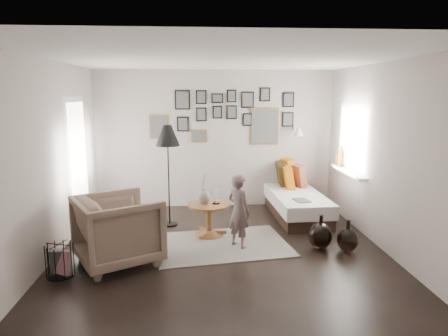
{
  "coord_description": "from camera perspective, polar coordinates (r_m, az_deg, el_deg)",
  "views": [
    {
      "loc": [
        -0.33,
        -5.19,
        2.16
      ],
      "look_at": [
        0.05,
        0.5,
        1.1
      ],
      "focal_mm": 32.0,
      "sensor_mm": 36.0,
      "label": 1
    }
  ],
  "objects": [
    {
      "name": "ground",
      "position": [
        5.63,
        -0.17,
        -12.03
      ],
      "size": [
        4.8,
        4.8,
        0.0
      ],
      "primitive_type": "plane",
      "color": "black",
      "rests_on": "ground"
    },
    {
      "name": "wall_back",
      "position": [
        7.64,
        -1.33,
        4.08
      ],
      "size": [
        4.5,
        0.0,
        4.5
      ],
      "primitive_type": "plane",
      "rotation": [
        1.57,
        0.0,
        0.0
      ],
      "color": "#AC9F97",
      "rests_on": "ground"
    },
    {
      "name": "wall_front",
      "position": [
        2.93,
        2.85,
        -6.54
      ],
      "size": [
        4.5,
        0.0,
        4.5
      ],
      "primitive_type": "plane",
      "rotation": [
        -1.57,
        0.0,
        0.0
      ],
      "color": "#AC9F97",
      "rests_on": "ground"
    },
    {
      "name": "wall_left",
      "position": [
        5.6,
        -23.84,
        0.79
      ],
      "size": [
        0.0,
        4.8,
        4.8
      ],
      "primitive_type": "plane",
      "rotation": [
        1.57,
        0.0,
        1.57
      ],
      "color": "#AC9F97",
      "rests_on": "ground"
    },
    {
      "name": "wall_right",
      "position": [
        5.86,
        22.37,
        1.29
      ],
      "size": [
        0.0,
        4.8,
        4.8
      ],
      "primitive_type": "plane",
      "rotation": [
        1.57,
        0.0,
        -1.57
      ],
      "color": "#AC9F97",
      "rests_on": "ground"
    },
    {
      "name": "ceiling",
      "position": [
        5.21,
        -0.19,
        15.37
      ],
      "size": [
        4.8,
        4.8,
        0.0
      ],
      "primitive_type": "plane",
      "rotation": [
        3.14,
        0.0,
        0.0
      ],
      "color": "white",
      "rests_on": "wall_back"
    },
    {
      "name": "door_left",
      "position": [
        6.75,
        -20.15,
        0.43
      ],
      "size": [
        0.0,
        2.14,
        2.14
      ],
      "color": "white",
      "rests_on": "wall_left"
    },
    {
      "name": "window_right",
      "position": [
        7.1,
        16.9,
        0.12
      ],
      "size": [
        0.15,
        1.32,
        1.3
      ],
      "color": "white",
      "rests_on": "wall_right"
    },
    {
      "name": "gallery_wall",
      "position": [
        7.6,
        0.84,
        7.4
      ],
      "size": [
        2.74,
        0.03,
        1.08
      ],
      "color": "brown",
      "rests_on": "wall_back"
    },
    {
      "name": "wall_sconce",
      "position": [
        7.59,
        10.57,
        5.09
      ],
      "size": [
        0.18,
        0.36,
        0.16
      ],
      "color": "white",
      "rests_on": "wall_back"
    },
    {
      "name": "rug",
      "position": [
        5.91,
        -0.29,
        -10.86
      ],
      "size": [
        2.06,
        1.59,
        0.01
      ],
      "primitive_type": "cube",
      "rotation": [
        0.0,
        0.0,
        0.15
      ],
      "color": "beige",
      "rests_on": "ground"
    },
    {
      "name": "pedestal_table",
      "position": [
        6.19,
        -2.15,
        -7.58
      ],
      "size": [
        0.65,
        0.65,
        0.51
      ],
      "rotation": [
        0.0,
        0.0,
        -0.29
      ],
      "color": "brown",
      "rests_on": "ground"
    },
    {
      "name": "vase",
      "position": [
        6.09,
        -2.94,
        -3.8
      ],
      "size": [
        0.19,
        0.19,
        0.47
      ],
      "color": "black",
      "rests_on": "pedestal_table"
    },
    {
      "name": "candles",
      "position": [
        6.08,
        -1.14,
        -4.05
      ],
      "size": [
        0.11,
        0.11,
        0.24
      ],
      "color": "black",
      "rests_on": "pedestal_table"
    },
    {
      "name": "daybed",
      "position": [
        7.33,
        10.09,
        -4.41
      ],
      "size": [
        0.9,
        2.0,
        0.95
      ],
      "rotation": [
        0.0,
        0.0,
        0.04
      ],
      "color": "black",
      "rests_on": "ground"
    },
    {
      "name": "magazine_on_daybed",
      "position": [
        6.68,
        11.03,
        -4.56
      ],
      "size": [
        0.27,
        0.33,
        0.02
      ],
      "primitive_type": "cube",
      "rotation": [
        0.0,
        0.0,
        0.21
      ],
      "color": "black",
      "rests_on": "daybed"
    },
    {
      "name": "armchair",
      "position": [
        5.35,
        -14.88,
        -8.52
      ],
      "size": [
        1.32,
        1.31,
        0.89
      ],
      "primitive_type": "imported",
      "rotation": [
        0.0,
        0.0,
        2.07
      ],
      "color": "brown",
      "rests_on": "ground"
    },
    {
      "name": "armchair_cushion",
      "position": [
        5.38,
        -14.48,
        -8.02
      ],
      "size": [
        0.55,
        0.55,
        0.18
      ],
      "primitive_type": "cube",
      "rotation": [
        -0.21,
        0.0,
        0.47
      ],
      "color": "silver",
      "rests_on": "armchair"
    },
    {
      "name": "floor_lamp",
      "position": [
        6.49,
        -8.05,
        4.08
      ],
      "size": [
        0.39,
        0.39,
        1.67
      ],
      "rotation": [
        0.0,
        0.0,
        -0.11
      ],
      "color": "black",
      "rests_on": "ground"
    },
    {
      "name": "magazine_basket",
      "position": [
        5.29,
        -22.39,
        -12.09
      ],
      "size": [
        0.4,
        0.4,
        0.4
      ],
      "rotation": [
        0.0,
        0.0,
        -0.32
      ],
      "color": "black",
      "rests_on": "ground"
    },
    {
      "name": "demijohn_large",
      "position": [
        5.86,
        13.58,
        -9.4
      ],
      "size": [
        0.33,
        0.33,
        0.5
      ],
      "color": "black",
      "rests_on": "ground"
    },
    {
      "name": "demijohn_small",
      "position": [
        5.87,
        17.23,
        -9.77
      ],
      "size": [
        0.29,
        0.29,
        0.45
      ],
      "color": "black",
      "rests_on": "ground"
    },
    {
      "name": "child",
      "position": [
        5.67,
        2.13,
        -6.18
      ],
      "size": [
        0.44,
        0.46,
        1.06
      ],
      "primitive_type": "imported",
      "rotation": [
        0.0,
        0.0,
        2.28
      ],
      "color": "#614C4D",
      "rests_on": "ground"
    }
  ]
}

